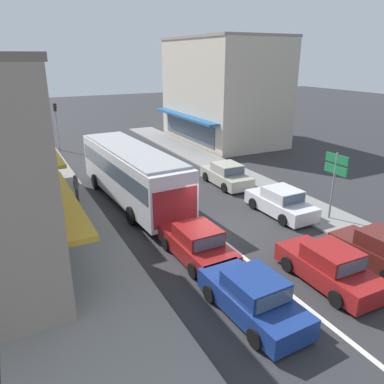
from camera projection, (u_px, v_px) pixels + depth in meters
The scene contains 15 objects.
ground_plane at pixel (215, 235), 17.97m from camera, with size 140.00×140.00×0.00m, color #2D2D30.
lane_centre_line at pixel (180, 207), 21.31m from camera, with size 0.20×28.00×0.01m, color silver.
sidewalk_left at pixel (49, 215), 20.06m from camera, with size 5.20×44.00×0.14m, color gray.
kerb_right at pixel (249, 180), 25.61m from camera, with size 2.80×44.00×0.12m, color gray.
building_right_far at pixel (223, 91), 36.55m from camera, with size 8.58×12.55×9.80m.
city_bus at pixel (132, 171), 21.45m from camera, with size 3.15×10.97×3.23m.
sedan_behind_bus_near at pixel (329, 267), 13.99m from camera, with size 1.94×4.22×1.47m.
sedan_adjacent_lane_lead at pixel (253, 297), 12.23m from camera, with size 2.03×4.27×1.47m.
sedan_behind_bus_mid at pixel (197, 244), 15.68m from camera, with size 1.98×4.24×1.47m.
parked_hatchback_kerb_front at pixel (380, 251), 15.06m from camera, with size 1.93×3.76×1.54m.
parked_sedan_kerb_second at pixel (281, 203), 20.12m from camera, with size 1.94×4.22×1.47m.
parked_sedan_kerb_third at pixel (226, 175), 24.74m from camera, with size 1.96×4.23×1.47m.
traffic_light_downstreet at pixel (56, 119), 33.11m from camera, with size 0.33×0.24×4.20m.
directional_road_sign at pixel (335, 170), 18.69m from camera, with size 0.10×1.40×3.60m.
pedestrian_with_handbag_near at pixel (76, 187), 21.34m from camera, with size 0.37×0.66×1.63m.
Camera 1 is at (-8.35, -13.90, 8.09)m, focal length 35.00 mm.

